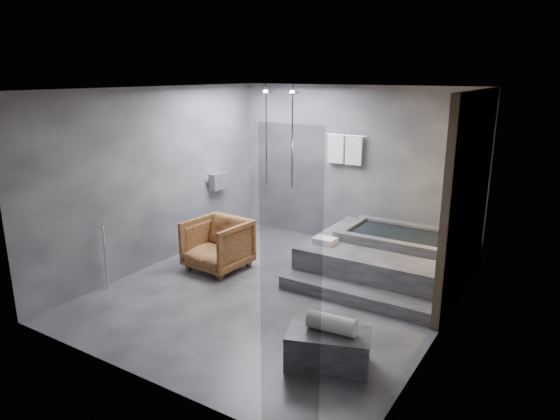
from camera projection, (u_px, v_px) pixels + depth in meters
The scene contains 7 objects.
room at pixel (313, 171), 6.62m from camera, with size 5.00×5.04×2.82m.
tub_deck at pixel (386, 258), 7.67m from camera, with size 2.20×2.00×0.50m, color #363639.
tub_step at pixel (354, 295), 6.75m from camera, with size 2.20×0.36×0.18m, color #363639.
concrete_bench at pixel (328, 349), 5.24m from camera, with size 0.86×0.48×0.39m, color #303032.
driftwood_chair at pixel (218, 244), 7.80m from camera, with size 0.86×0.88×0.80m, color #482712.
rolled_towel at pixel (332, 323), 5.18m from camera, with size 0.19×0.19×0.52m, color white.
deck_towel at pixel (325, 241), 7.55m from camera, with size 0.33×0.24×0.09m, color white.
Camera 1 is at (3.48, -5.52, 3.00)m, focal length 32.00 mm.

